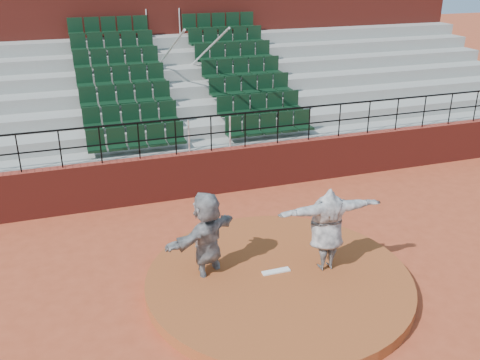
% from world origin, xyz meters
% --- Properties ---
extents(ground, '(90.00, 90.00, 0.00)m').
position_xyz_m(ground, '(0.00, 0.00, 0.00)').
color(ground, '#AC4427').
rests_on(ground, ground).
extents(pitchers_mound, '(5.50, 5.50, 0.25)m').
position_xyz_m(pitchers_mound, '(0.00, 0.00, 0.12)').
color(pitchers_mound, '#994822').
rests_on(pitchers_mound, ground).
extents(pitching_rubber, '(0.60, 0.15, 0.03)m').
position_xyz_m(pitching_rubber, '(0.00, 0.15, 0.27)').
color(pitching_rubber, white).
rests_on(pitching_rubber, pitchers_mound).
extents(boundary_wall, '(24.00, 0.30, 1.30)m').
position_xyz_m(boundary_wall, '(0.00, 5.00, 0.65)').
color(boundary_wall, maroon).
rests_on(boundary_wall, ground).
extents(wall_railing, '(24.04, 0.05, 1.03)m').
position_xyz_m(wall_railing, '(0.00, 5.00, 2.03)').
color(wall_railing, black).
rests_on(wall_railing, boundary_wall).
extents(seating_deck, '(24.00, 5.97, 4.63)m').
position_xyz_m(seating_deck, '(0.00, 8.65, 1.43)').
color(seating_deck, gray).
rests_on(seating_deck, ground).
extents(press_box_facade, '(24.00, 3.00, 7.10)m').
position_xyz_m(press_box_facade, '(0.00, 12.60, 3.55)').
color(press_box_facade, maroon).
rests_on(press_box_facade, ground).
extents(pitcher, '(2.27, 0.71, 1.83)m').
position_xyz_m(pitcher, '(1.05, 0.01, 1.16)').
color(pitcher, black).
rests_on(pitcher, pitchers_mound).
extents(fielder, '(1.94, 1.50, 2.05)m').
position_xyz_m(fielder, '(-1.35, 0.65, 1.02)').
color(fielder, black).
rests_on(fielder, ground).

